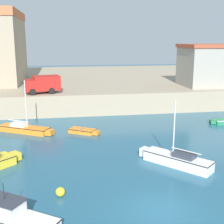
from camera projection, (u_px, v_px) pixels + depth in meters
name	position (u px, v px, depth m)	size (l,w,h in m)	color
ground_plane	(160.00, 210.00, 17.66)	(200.00, 200.00, 0.00)	#235670
quay_seawall	(90.00, 83.00, 58.11)	(120.00, 40.00, 2.72)	gray
sailboat_white_0	(176.00, 159.00, 23.84)	(4.71, 5.23, 5.12)	white
dinghy_orange_1	(83.00, 131.00, 32.05)	(3.26, 2.55, 0.52)	orange
sailboat_orange_3	(25.00, 129.00, 32.34)	(5.93, 4.06, 5.46)	orange
motorboat_white_4	(7.00, 216.00, 16.11)	(5.69, 4.45, 2.40)	white
mooring_buoy	(60.00, 192.00, 19.20)	(0.58, 0.58, 0.58)	yellow
harbor_shed_near_wharf	(209.00, 65.00, 45.34)	(7.79, 6.86, 6.01)	gray
truck_on_quay	(43.00, 84.00, 39.27)	(4.67, 3.03, 2.20)	#AD1E19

